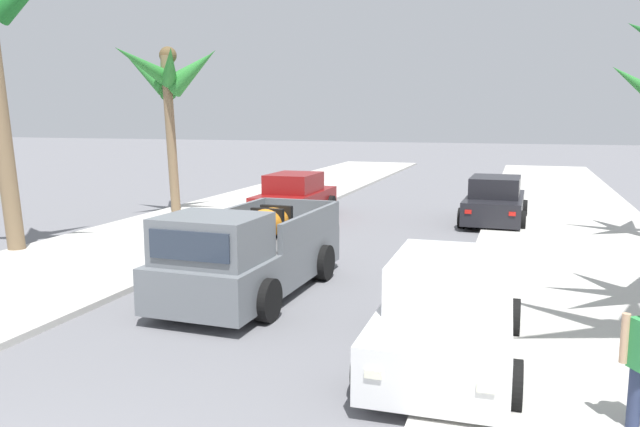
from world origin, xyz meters
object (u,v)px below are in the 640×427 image
object	(u,v)px
car_left_near	(495,202)
palm_tree_left_mid	(168,78)
pickup_truck	(249,255)
car_left_mid	(295,197)
car_right_near	(448,313)

from	to	relation	value
car_left_near	palm_tree_left_mid	world-z (taller)	palm_tree_left_mid
pickup_truck	car_left_near	size ratio (longest dim) A/B	1.23
pickup_truck	palm_tree_left_mid	xyz separation A→B (m)	(-6.64, 8.10, 3.96)
pickup_truck	car_left_mid	world-z (taller)	pickup_truck
pickup_truck	car_right_near	size ratio (longest dim) A/B	1.23
car_right_near	car_left_mid	size ratio (longest dim) A/B	1.00
car_left_near	car_left_mid	xyz separation A→B (m)	(-6.64, -0.94, 0.00)
car_right_near	palm_tree_left_mid	size ratio (longest dim) A/B	0.73
pickup_truck	palm_tree_left_mid	distance (m)	11.19
car_left_mid	palm_tree_left_mid	world-z (taller)	palm_tree_left_mid
car_left_mid	car_left_near	bearing A→B (deg)	8.04
pickup_truck	car_right_near	bearing A→B (deg)	-28.40
car_right_near	palm_tree_left_mid	bearing A→B (deg)	136.10
car_right_near	pickup_truck	bearing A→B (deg)	151.60
car_left_near	car_left_mid	distance (m)	6.70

